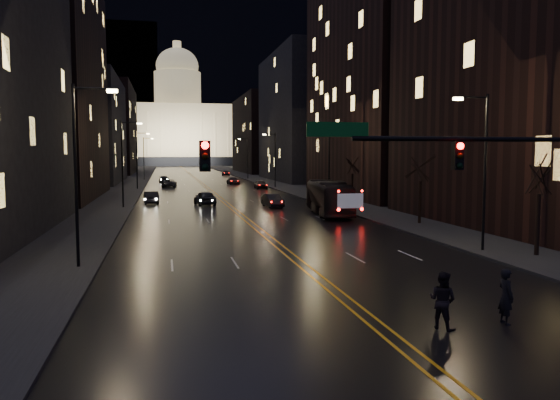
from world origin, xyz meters
TOP-DOWN VIEW (x-y plane):
  - ground at (0.00, 0.00)m, footprint 900.00×900.00m
  - road at (0.00, 130.00)m, footprint 20.00×320.00m
  - sidewalk_left at (-14.00, 130.00)m, footprint 8.00×320.00m
  - sidewalk_right at (14.00, 130.00)m, footprint 8.00×320.00m
  - center_line at (0.00, 130.00)m, footprint 0.62×320.00m
  - building_left_mid at (-21.00, 54.00)m, footprint 12.00×30.00m
  - building_left_far at (-21.00, 92.00)m, footprint 12.00×34.00m
  - building_left_dist at (-21.00, 140.00)m, footprint 12.00×40.00m
  - building_right_near at (21.00, 20.00)m, footprint 12.00×26.00m
  - building_right_tall at (21.00, 50.00)m, footprint 12.00×30.00m
  - building_right_mid at (21.00, 92.00)m, footprint 12.00×34.00m
  - building_right_dist at (21.00, 140.00)m, footprint 12.00×40.00m
  - mountain_ridge at (40.00, 380.00)m, footprint 520.00×60.00m
  - capitol at (0.00, 250.00)m, footprint 90.00×50.00m
  - traffic_signal at (5.91, -0.00)m, footprint 17.29×0.45m
  - streetlamp_right_near at (10.81, 10.00)m, footprint 2.13×0.25m
  - streetlamp_left_near at (-10.81, 10.00)m, footprint 2.13×0.25m
  - streetlamp_right_mid at (10.81, 40.00)m, footprint 2.13×0.25m
  - streetlamp_left_mid at (-10.81, 40.00)m, footprint 2.13×0.25m
  - streetlamp_right_far at (10.81, 70.00)m, footprint 2.13×0.25m
  - streetlamp_left_far at (-10.81, 70.00)m, footprint 2.13×0.25m
  - streetlamp_right_dist at (10.81, 100.00)m, footprint 2.13×0.25m
  - streetlamp_left_dist at (-10.81, 100.00)m, footprint 2.13×0.25m
  - tree_right_near at (13.00, 8.00)m, footprint 2.40×2.40m
  - tree_right_mid at (13.00, 22.00)m, footprint 2.40×2.40m
  - tree_right_far at (13.00, 38.00)m, footprint 2.40×2.40m
  - bus at (8.06, 30.45)m, footprint 4.01×11.53m
  - oncoming_car_a at (-2.50, 42.19)m, footprint 2.44×4.85m
  - oncoming_car_b at (-8.33, 44.87)m, footprint 1.87×4.44m
  - oncoming_car_c at (-6.04, 75.59)m, footprint 2.67×4.93m
  - oncoming_car_d at (-6.88, 90.02)m, footprint 2.13×4.62m
  - receding_car_a at (4.33, 38.39)m, footprint 1.79×4.33m
  - receding_car_b at (8.15, 67.56)m, footprint 1.80×4.35m
  - receding_car_c at (5.41, 81.15)m, footprint 2.13×4.66m
  - receding_car_d at (8.50, 121.16)m, footprint 2.46×4.57m
  - pedestrian_a at (4.25, -2.00)m, footprint 0.48×0.70m
  - pedestrian_b at (1.95, -2.00)m, footprint 0.94×1.04m

SIDE VIEW (x-z plane):
  - ground at x=0.00m, z-range 0.00..0.00m
  - road at x=0.00m, z-range 0.00..0.02m
  - center_line at x=0.00m, z-range 0.02..0.03m
  - sidewalk_left at x=-14.00m, z-range 0.00..0.16m
  - sidewalk_right at x=14.00m, z-range 0.00..0.16m
  - receding_car_d at x=8.50m, z-range 0.00..1.22m
  - oncoming_car_d at x=-6.88m, z-range 0.00..1.31m
  - oncoming_car_c at x=-6.04m, z-range 0.00..1.31m
  - receding_car_c at x=5.41m, z-range 0.00..1.32m
  - receding_car_a at x=4.33m, z-range 0.00..1.40m
  - oncoming_car_b at x=-8.33m, z-range 0.00..1.43m
  - receding_car_b at x=8.15m, z-range 0.00..1.47m
  - oncoming_car_a at x=-2.50m, z-range 0.00..1.59m
  - pedestrian_a at x=4.25m, z-range 0.00..1.88m
  - pedestrian_b at x=1.95m, z-range 0.00..1.90m
  - bus at x=8.06m, z-range 0.00..3.15m
  - tree_right_near at x=13.00m, z-range 1.20..7.85m
  - tree_right_mid at x=13.00m, z-range 1.20..7.85m
  - tree_right_far at x=13.00m, z-range 1.20..7.85m
  - streetlamp_right_near at x=10.81m, z-range 0.58..9.58m
  - streetlamp_left_near at x=-10.81m, z-range 0.58..9.58m
  - streetlamp_right_mid at x=10.81m, z-range 0.58..9.58m
  - streetlamp_left_mid at x=-10.81m, z-range 0.58..9.58m
  - streetlamp_right_far at x=10.81m, z-range 0.58..9.58m
  - streetlamp_left_far at x=-10.81m, z-range 0.58..9.58m
  - streetlamp_right_dist at x=10.81m, z-range 0.58..9.58m
  - streetlamp_left_dist at x=-10.81m, z-range 0.58..9.58m
  - traffic_signal at x=5.91m, z-range 1.60..8.60m
  - building_left_far at x=-21.00m, z-range 0.00..20.00m
  - building_right_dist at x=21.00m, z-range 0.00..22.00m
  - building_left_dist at x=-21.00m, z-range 0.00..24.00m
  - building_right_near at x=21.00m, z-range 0.00..24.00m
  - building_right_mid at x=21.00m, z-range 0.00..26.00m
  - building_left_mid at x=-21.00m, z-range 0.00..28.00m
  - capitol at x=0.00m, z-range -12.10..46.40m
  - building_right_tall at x=21.00m, z-range 0.00..38.00m
  - mountain_ridge at x=40.00m, z-range 0.00..130.00m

